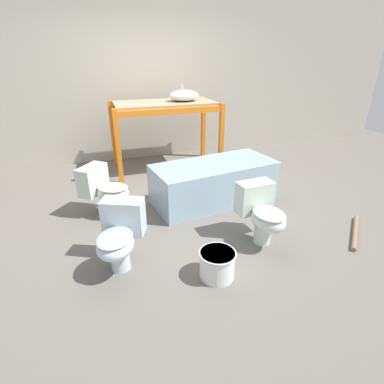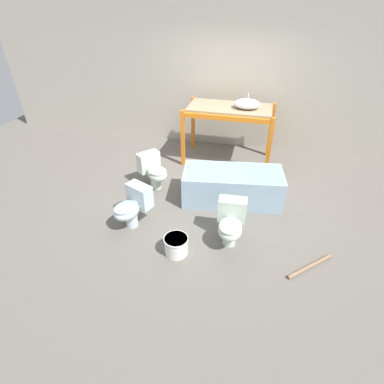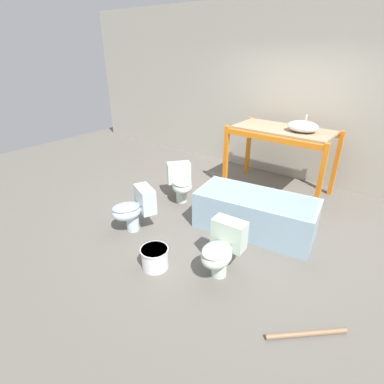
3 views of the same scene
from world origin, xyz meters
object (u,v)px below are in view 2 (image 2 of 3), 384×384
(sink_basin, at_px, (247,104))
(bathtub_main, at_px, (232,184))
(bucket_white, at_px, (176,245))
(toilet_extra, at_px, (154,170))
(toilet_far, at_px, (132,205))
(toilet_near, at_px, (231,222))

(sink_basin, xyz_separation_m, bathtub_main, (-0.02, -1.41, -0.92))
(sink_basin, bearing_deg, bucket_white, -101.43)
(sink_basin, relative_size, bathtub_main, 0.29)
(bathtub_main, distance_m, toilet_extra, 1.42)
(bathtub_main, height_order, toilet_extra, toilet_extra)
(toilet_far, height_order, bucket_white, toilet_far)
(toilet_near, xyz_separation_m, toilet_far, (-1.47, 0.03, 0.00))
(bucket_white, bearing_deg, toilet_far, 151.18)
(toilet_extra, bearing_deg, sink_basin, -7.83)
(bathtub_main, distance_m, toilet_far, 1.69)
(toilet_far, bearing_deg, sink_basin, 84.28)
(toilet_extra, distance_m, bucket_white, 1.77)
(toilet_near, bearing_deg, bucket_white, -152.43)
(toilet_near, relative_size, bucket_white, 1.86)
(toilet_far, bearing_deg, bathtub_main, 60.65)
(sink_basin, xyz_separation_m, bucket_white, (-0.58, -2.87, -1.09))
(sink_basin, bearing_deg, toilet_near, -87.85)
(bathtub_main, relative_size, toilet_extra, 2.55)
(toilet_near, bearing_deg, bathtub_main, 92.70)
(toilet_near, distance_m, toilet_far, 1.47)
(toilet_near, relative_size, toilet_far, 0.92)
(bathtub_main, distance_m, toilet_near, 1.06)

